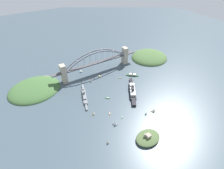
# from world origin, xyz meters

# --- Properties ---
(ground_plane) EXTENTS (1400.00, 1400.00, 0.00)m
(ground_plane) POSITION_xyz_m (0.00, 0.00, 0.00)
(ground_plane) COLOR #3D4C56
(harbor_arch_bridge) EXTENTS (240.50, 16.26, 62.74)m
(harbor_arch_bridge) POSITION_xyz_m (0.00, -0.00, 27.51)
(harbor_arch_bridge) COLOR #ADA38E
(harbor_arch_bridge) RESTS_ON ground
(headland_west_shore) EXTENTS (111.09, 105.11, 30.60)m
(headland_west_shore) POSITION_xyz_m (-174.75, 12.10, 0.00)
(headland_west_shore) COLOR #476638
(headland_west_shore) RESTS_ON ground
(headland_east_shore) EXTENTS (120.13, 106.58, 25.34)m
(headland_east_shore) POSITION_xyz_m (161.55, -10.07, 0.00)
(headland_east_shore) COLOR #3D6033
(headland_east_shore) RESTS_ON ground
(ocean_liner) EXTENTS (58.21, 86.98, 17.56)m
(ocean_liner) POSITION_xyz_m (-30.98, 119.34, 5.05)
(ocean_liner) COLOR black
(ocean_liner) RESTS_ON ground
(naval_cruiser) EXTENTS (30.65, 85.12, 16.04)m
(naval_cruiser) POSITION_xyz_m (71.64, 76.13, 2.60)
(naval_cruiser) COLOR slate
(naval_cruiser) RESTS_ON ground
(harbor_ferry_steamer) EXTENTS (28.29, 24.99, 7.70)m
(harbor_ferry_steamer) POSITION_xyz_m (-71.51, 64.61, 2.32)
(harbor_ferry_steamer) COLOR #23512D
(harbor_ferry_steamer) RESTS_ON ground
(fort_island_mid_harbor) EXTENTS (45.66, 34.29, 13.50)m
(fort_island_mid_harbor) POSITION_xyz_m (22.07, 236.54, 3.94)
(fort_island_mid_harbor) COLOR #4C6038
(fort_island_mid_harbor) RESTS_ON ground
(seaplane_taxiing_near_bridge) EXTENTS (7.10, 9.79, 4.65)m
(seaplane_taxiing_near_bridge) POSITION_xyz_m (38.46, -21.40, 1.76)
(seaplane_taxiing_near_bridge) COLOR #B7B7B2
(seaplane_taxiing_near_bridge) RESTS_ON ground
(small_boat_0) EXTENTS (7.12, 4.01, 2.04)m
(small_boat_0) POSITION_xyz_m (-36.38, 58.08, 0.75)
(small_boat_0) COLOR gold
(small_boat_0) RESTS_ON ground
(small_boat_1) EXTENTS (4.75, 6.54, 8.16)m
(small_boat_1) POSITION_xyz_m (34.41, 32.08, 3.85)
(small_boat_1) COLOR black
(small_boat_1) RESTS_ON ground
(small_boat_2) EXTENTS (7.83, 9.68, 1.90)m
(small_boat_2) POSITION_xyz_m (48.74, 149.96, 0.69)
(small_boat_2) COLOR brown
(small_boat_2) RESTS_ON ground
(small_boat_3) EXTENTS (8.42, 6.48, 9.60)m
(small_boat_3) POSITION_xyz_m (78.00, 134.81, 4.44)
(small_boat_3) COLOR gold
(small_boat_3) RESTS_ON ground
(small_boat_4) EXTENTS (9.60, 9.67, 2.09)m
(small_boat_4) POSITION_xyz_m (29.38, 107.86, 0.75)
(small_boat_4) COLOR #2D6B3D
(small_boat_4) RESTS_ON ground
(small_boat_5) EXTENTS (6.29, 12.24, 2.34)m
(small_boat_5) POSITION_xyz_m (4.92, 23.80, 0.84)
(small_boat_5) COLOR gold
(small_boat_5) RESTS_ON ground
(small_boat_6) EXTENTS (7.48, 4.51, 2.16)m
(small_boat_6) POSITION_xyz_m (32.87, 172.56, 0.75)
(small_boat_6) COLOR #2D6B3D
(small_boat_6) RESTS_ON ground
(small_boat_7) EXTENTS (9.79, 8.92, 10.20)m
(small_boat_7) POSITION_xyz_m (54.00, 180.42, 4.70)
(small_boat_7) COLOR black
(small_boat_7) RESTS_ON ground
(small_boat_8) EXTENTS (6.44, 6.06, 7.23)m
(small_boat_8) POSITION_xyz_m (-13.16, 189.75, 3.43)
(small_boat_8) COLOR #2D6B3D
(small_boat_8) RESTS_ON ground
(small_boat_9) EXTENTS (9.03, 6.96, 8.89)m
(small_boat_9) POSITION_xyz_m (-31.92, 191.87, 4.10)
(small_boat_9) COLOR brown
(small_boat_9) RESTS_ON ground
(small_boat_10) EXTENTS (5.87, 6.90, 8.81)m
(small_boat_10) POSITION_xyz_m (85.77, 207.10, 4.13)
(small_boat_10) COLOR #2D6B3D
(small_boat_10) RESTS_ON ground
(channel_marker_buoy) EXTENTS (2.20, 2.20, 2.75)m
(channel_marker_buoy) POSITION_xyz_m (31.61, 22.95, 1.12)
(channel_marker_buoy) COLOR red
(channel_marker_buoy) RESTS_ON ground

